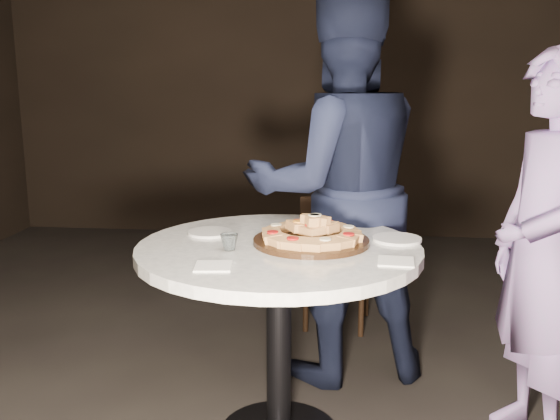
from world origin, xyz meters
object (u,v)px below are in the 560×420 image
object	(u,v)px
table	(279,283)
diner_navy	(339,190)
focaccia_pile	(312,231)
water_glass	(229,242)
diner_teal	(543,255)
serving_board	(311,241)
chair_far	(336,253)

from	to	relation	value
table	diner_navy	world-z (taller)	diner_navy
focaccia_pile	water_glass	distance (m)	0.33
water_glass	diner_teal	distance (m)	1.23
serving_board	chair_far	world-z (taller)	serving_board
table	serving_board	bearing A→B (deg)	14.19
table	diner_navy	distance (m)	0.74
water_glass	diner_teal	bearing A→B (deg)	8.40
serving_board	table	bearing A→B (deg)	-165.81
table	chair_far	world-z (taller)	table
chair_far	diner_navy	xyz separation A→B (m)	(0.01, -0.55, 0.48)
serving_board	diner_navy	size ratio (longest dim) A/B	0.24
serving_board	diner_navy	xyz separation A→B (m)	(0.10, 0.62, 0.10)
chair_far	focaccia_pile	bearing A→B (deg)	92.85
focaccia_pile	table	bearing A→B (deg)	-167.14
diner_navy	focaccia_pile	bearing A→B (deg)	64.55
table	chair_far	distance (m)	1.23
serving_board	water_glass	world-z (taller)	water_glass
table	serving_board	distance (m)	0.21
table	focaccia_pile	world-z (taller)	focaccia_pile
serving_board	focaccia_pile	world-z (taller)	focaccia_pile
diner_teal	water_glass	bearing A→B (deg)	-92.57
table	diner_teal	world-z (taller)	diner_teal
serving_board	water_glass	bearing A→B (deg)	-157.76
chair_far	serving_board	bearing A→B (deg)	92.67
diner_navy	serving_board	bearing A→B (deg)	64.20
water_glass	chair_far	xyz separation A→B (m)	(0.40, 1.29, -0.40)
diner_teal	focaccia_pile	bearing A→B (deg)	-97.39
table	water_glass	size ratio (longest dim) A/B	19.26
water_glass	focaccia_pile	bearing A→B (deg)	21.64
focaccia_pile	serving_board	bearing A→B (deg)	146.90
focaccia_pile	diner_navy	xyz separation A→B (m)	(0.10, 0.62, 0.06)
serving_board	diner_teal	xyz separation A→B (m)	(0.91, 0.05, -0.05)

